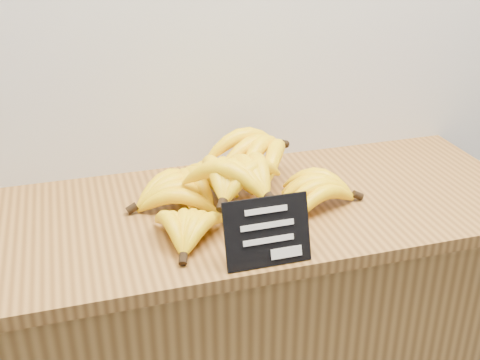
# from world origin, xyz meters

# --- Properties ---
(counter_top) EXTENTS (1.39, 0.54, 0.03)m
(counter_top) POSITION_xyz_m (0.15, 2.75, 0.92)
(counter_top) COLOR olive
(counter_top) RESTS_ON counter
(chalkboard_sign) EXTENTS (0.17, 0.05, 0.13)m
(chalkboard_sign) POSITION_xyz_m (0.15, 2.52, 1.00)
(chalkboard_sign) COLOR black
(chalkboard_sign) RESTS_ON counter_top
(banana_pile) EXTENTS (0.54, 0.39, 0.13)m
(banana_pile) POSITION_xyz_m (0.14, 2.76, 0.99)
(banana_pile) COLOR yellow
(banana_pile) RESTS_ON counter_top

